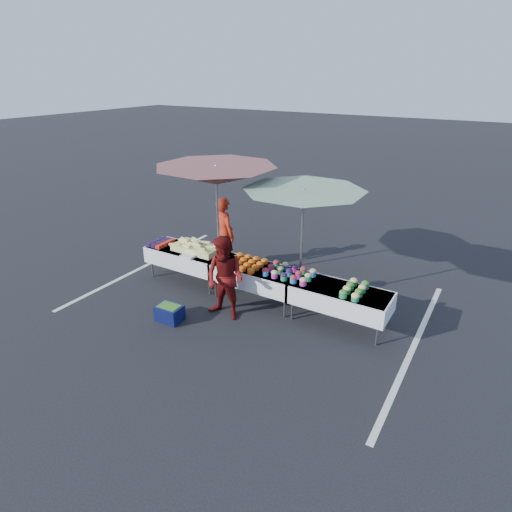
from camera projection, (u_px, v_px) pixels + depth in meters
The scene contains 17 objects.
ground at pixel (256, 300), 8.93m from camera, with size 80.00×80.00×0.00m, color black.
stripe_left at pixel (144, 266), 10.45m from camera, with size 0.10×5.00×0.00m, color silver.
stripe_right at pixel (414, 347), 7.42m from camera, with size 0.10×5.00×0.00m, color silver.
table_left at pixel (187, 256), 9.55m from camera, with size 1.86×0.81×0.75m.
table_center at pixel (256, 275), 8.70m from camera, with size 1.86×0.81×0.75m.
table_right at pixel (340, 297), 7.85m from camera, with size 1.86×0.81×0.75m.
berry_punnets at pixel (161, 243), 9.76m from camera, with size 0.40×0.54×0.08m.
corn_pile at pixel (197, 247), 9.37m from camera, with size 1.16×0.57×0.26m.
plastic_bags at pixel (189, 256), 9.10m from camera, with size 0.30×0.25×0.05m, color white.
carrot_bowls at pixel (245, 263), 8.73m from camera, with size 0.75×0.69×0.11m.
potato_cups at pixel (289, 272), 8.25m from camera, with size 0.94×0.58×0.16m.
bean_baskets at pixel (354, 289), 7.62m from camera, with size 0.36×0.68×0.15m.
vendor at pixel (224, 234), 10.02m from camera, with size 0.64×0.42×1.77m, color #AD2713.
customer at pixel (225, 278), 8.02m from camera, with size 0.80×0.62×1.64m, color #620F0E.
umbrella_left at pixel (216, 176), 8.87m from camera, with size 3.32×3.32×2.63m.
umbrella_right at pixel (304, 200), 8.00m from camera, with size 3.06×3.06×2.40m.
storage_bin at pixel (170, 313), 8.14m from camera, with size 0.50×0.38×0.32m.
Camera 1 is at (4.04, -6.70, 4.41)m, focal length 30.00 mm.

